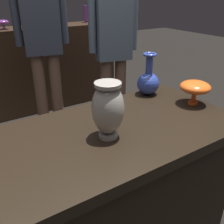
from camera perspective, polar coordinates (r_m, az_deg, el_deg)
The scene contains 10 objects.
display_plinth at distance 1.40m, azimuth 0.71°, elevation -17.91°, with size 1.20×0.64×0.80m.
back_display_shelf at distance 3.22m, azimuth -21.65°, elevation 8.10°, with size 2.60×0.40×0.99m.
vase_centerpiece at distance 1.04m, azimuth -0.91°, elevation 0.74°, with size 0.14×0.14×0.24m.
vase_tall_behind at distance 1.53m, azimuth 8.13°, elevation 6.84°, with size 0.13×0.13×0.25m.
vase_left_accent at distance 1.45m, azimuth 18.18°, elevation 5.22°, with size 0.17×0.17×0.13m.
shelf_vase_center at distance 3.07m, azimuth -23.25°, elevation 17.98°, with size 0.12×0.12×0.10m.
shelf_vase_far_right at distance 3.50m, azimuth -5.84°, elevation 20.99°, with size 0.07×0.07×0.20m.
shelf_vase_right at distance 3.25m, azimuth -13.95°, elevation 19.39°, with size 0.10×0.10×0.20m.
visitor_near_right at distance 2.45m, azimuth 0.31°, elevation 15.10°, with size 0.46×0.25×1.57m.
visitor_center_back at distance 2.45m, azimuth -15.40°, elevation 16.32°, with size 0.46×0.25×1.70m.
Camera 1 is at (-0.56, -0.84, 1.37)m, focal length 40.77 mm.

